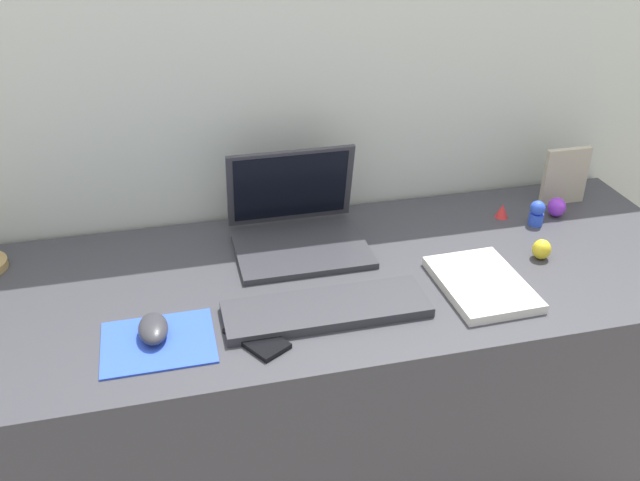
{
  "coord_description": "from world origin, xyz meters",
  "views": [
    {
      "loc": [
        -0.31,
        -1.24,
        1.56
      ],
      "look_at": [
        -0.01,
        0.0,
        0.83
      ],
      "focal_mm": 39.21,
      "sensor_mm": 36.0,
      "label": 1
    }
  ],
  "objects_px": {
    "notebook_pad": "(482,284)",
    "toy_figurine_purple": "(557,207)",
    "cell_phone": "(257,338)",
    "toy_figurine_yellow": "(542,249)",
    "toy_figurine_blue": "(537,213)",
    "toy_figurine_red": "(502,211)",
    "laptop": "(297,221)",
    "picture_frame": "(565,176)",
    "mouse": "(153,328)",
    "keyboard": "(326,309)"
  },
  "relations": [
    {
      "from": "toy_figurine_yellow",
      "to": "toy_figurine_red",
      "type": "distance_m",
      "value": 0.2
    },
    {
      "from": "toy_figurine_purple",
      "to": "toy_figurine_red",
      "type": "xyz_separation_m",
      "value": [
        -0.14,
        0.03,
        -0.01
      ]
    },
    {
      "from": "notebook_pad",
      "to": "picture_frame",
      "type": "height_order",
      "value": "picture_frame"
    },
    {
      "from": "laptop",
      "to": "toy_figurine_red",
      "type": "bearing_deg",
      "value": -0.12
    },
    {
      "from": "notebook_pad",
      "to": "toy_figurine_yellow",
      "type": "xyz_separation_m",
      "value": [
        0.18,
        0.08,
        0.01
      ]
    },
    {
      "from": "laptop",
      "to": "notebook_pad",
      "type": "xyz_separation_m",
      "value": [
        0.34,
        -0.28,
        -0.04
      ]
    },
    {
      "from": "mouse",
      "to": "toy_figurine_blue",
      "type": "xyz_separation_m",
      "value": [
        0.93,
        0.24,
        0.01
      ]
    },
    {
      "from": "keyboard",
      "to": "mouse",
      "type": "relative_size",
      "value": 4.27
    },
    {
      "from": "mouse",
      "to": "toy_figurine_blue",
      "type": "bearing_deg",
      "value": 14.43
    },
    {
      "from": "toy_figurine_yellow",
      "to": "toy_figurine_blue",
      "type": "bearing_deg",
      "value": 65.28
    },
    {
      "from": "toy_figurine_yellow",
      "to": "picture_frame",
      "type": "bearing_deg",
      "value": 51.55
    },
    {
      "from": "keyboard",
      "to": "toy_figurine_red",
      "type": "height_order",
      "value": "toy_figurine_red"
    },
    {
      "from": "cell_phone",
      "to": "toy_figurine_purple",
      "type": "height_order",
      "value": "toy_figurine_purple"
    },
    {
      "from": "notebook_pad",
      "to": "toy_figurine_red",
      "type": "height_order",
      "value": "toy_figurine_red"
    },
    {
      "from": "laptop",
      "to": "toy_figurine_yellow",
      "type": "xyz_separation_m",
      "value": [
        0.52,
        -0.2,
        -0.03
      ]
    },
    {
      "from": "picture_frame",
      "to": "toy_figurine_purple",
      "type": "relative_size",
      "value": 3.04
    },
    {
      "from": "notebook_pad",
      "to": "toy_figurine_yellow",
      "type": "relative_size",
      "value": 5.2
    },
    {
      "from": "notebook_pad",
      "to": "toy_figurine_blue",
      "type": "height_order",
      "value": "toy_figurine_blue"
    },
    {
      "from": "toy_figurine_purple",
      "to": "mouse",
      "type": "bearing_deg",
      "value": -165.02
    },
    {
      "from": "picture_frame",
      "to": "toy_figurine_red",
      "type": "relative_size",
      "value": 4.19
    },
    {
      "from": "laptop",
      "to": "cell_phone",
      "type": "height_order",
      "value": "laptop"
    },
    {
      "from": "toy_figurine_red",
      "to": "toy_figurine_purple",
      "type": "bearing_deg",
      "value": -10.77
    },
    {
      "from": "keyboard",
      "to": "cell_phone",
      "type": "distance_m",
      "value": 0.16
    },
    {
      "from": "cell_phone",
      "to": "toy_figurine_blue",
      "type": "bearing_deg",
      "value": -9.41
    },
    {
      "from": "toy_figurine_yellow",
      "to": "toy_figurine_blue",
      "type": "relative_size",
      "value": 0.73
    },
    {
      "from": "laptop",
      "to": "notebook_pad",
      "type": "relative_size",
      "value": 1.25
    },
    {
      "from": "toy_figurine_red",
      "to": "laptop",
      "type": "bearing_deg",
      "value": 179.88
    },
    {
      "from": "notebook_pad",
      "to": "toy_figurine_red",
      "type": "xyz_separation_m",
      "value": [
        0.19,
        0.28,
        0.01
      ]
    },
    {
      "from": "picture_frame",
      "to": "toy_figurine_red",
      "type": "height_order",
      "value": "picture_frame"
    },
    {
      "from": "cell_phone",
      "to": "toy_figurine_yellow",
      "type": "distance_m",
      "value": 0.69
    },
    {
      "from": "toy_figurine_yellow",
      "to": "toy_figurine_purple",
      "type": "xyz_separation_m",
      "value": [
        0.14,
        0.18,
        0.0
      ]
    },
    {
      "from": "keyboard",
      "to": "cell_phone",
      "type": "xyz_separation_m",
      "value": [
        -0.15,
        -0.05,
        -0.01
      ]
    },
    {
      "from": "laptop",
      "to": "toy_figurine_blue",
      "type": "relative_size",
      "value": 4.74
    },
    {
      "from": "keyboard",
      "to": "toy_figurine_purple",
      "type": "distance_m",
      "value": 0.71
    },
    {
      "from": "cell_phone",
      "to": "laptop",
      "type": "bearing_deg",
      "value": 35.28
    },
    {
      "from": "keyboard",
      "to": "mouse",
      "type": "height_order",
      "value": "mouse"
    },
    {
      "from": "keyboard",
      "to": "notebook_pad",
      "type": "distance_m",
      "value": 0.34
    },
    {
      "from": "laptop",
      "to": "toy_figurine_red",
      "type": "relative_size",
      "value": 8.37
    },
    {
      "from": "laptop",
      "to": "keyboard",
      "type": "height_order",
      "value": "laptop"
    },
    {
      "from": "laptop",
      "to": "mouse",
      "type": "xyz_separation_m",
      "value": [
        -0.34,
        -0.29,
        -0.03
      ]
    },
    {
      "from": "toy_figurine_blue",
      "to": "toy_figurine_yellow",
      "type": "bearing_deg",
      "value": -114.72
    },
    {
      "from": "cell_phone",
      "to": "notebook_pad",
      "type": "bearing_deg",
      "value": -23.56
    },
    {
      "from": "toy_figurine_red",
      "to": "toy_figurine_blue",
      "type": "bearing_deg",
      "value": -40.61
    },
    {
      "from": "notebook_pad",
      "to": "toy_figurine_purple",
      "type": "relative_size",
      "value": 4.86
    },
    {
      "from": "notebook_pad",
      "to": "cell_phone",
      "type": "bearing_deg",
      "value": -173.94
    },
    {
      "from": "mouse",
      "to": "toy_figurine_yellow",
      "type": "height_order",
      "value": "toy_figurine_yellow"
    },
    {
      "from": "mouse",
      "to": "toy_figurine_purple",
      "type": "relative_size",
      "value": 1.94
    },
    {
      "from": "keyboard",
      "to": "mouse",
      "type": "bearing_deg",
      "value": 179.87
    },
    {
      "from": "mouse",
      "to": "picture_frame",
      "type": "xyz_separation_m",
      "value": [
        1.05,
        0.33,
        0.05
      ]
    },
    {
      "from": "notebook_pad",
      "to": "keyboard",
      "type": "bearing_deg",
      "value": -179.75
    }
  ]
}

